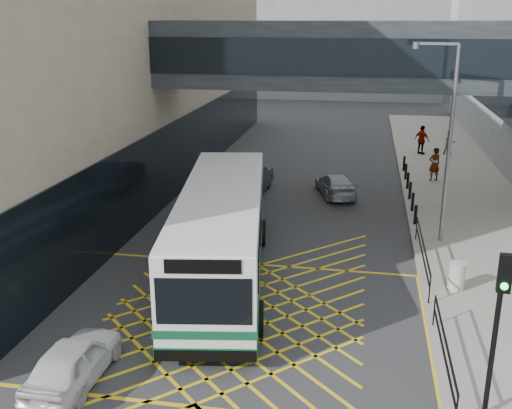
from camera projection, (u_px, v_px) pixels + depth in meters
The scene contains 17 objects.
ground at pixel (233, 320), 18.95m from camera, with size 120.00×120.00×0.00m, color #333335.
building_far at pixel (323, 18), 72.86m from camera, with size 28.00×16.00×18.00m, color gray.
skybridge at pixel (352, 55), 27.43m from camera, with size 20.00×4.10×3.00m.
pavement at pixel (462, 198), 31.44m from camera, with size 6.00×54.00×0.16m, color gray.
box_junction at pixel (233, 320), 18.94m from camera, with size 12.00×9.00×0.01m.
bus at pixel (222, 231), 21.45m from camera, with size 4.68×12.45×3.41m.
car_white at pixel (73, 360), 15.59m from camera, with size 1.61×3.94×1.25m, color silver.
car_dark at pixel (250, 180), 32.18m from camera, with size 1.98×5.07×1.59m, color black.
car_silver at pixel (336, 184), 31.92m from camera, with size 1.69×4.00×1.24m, color gray.
traffic_light at pixel (499, 313), 13.31m from camera, with size 0.30×0.49×4.18m.
street_lamp at pixel (446, 132), 23.88m from camera, with size 1.84×0.48×8.07m.
litter_bin at pixel (457, 276), 20.60m from camera, with size 0.56×0.56×0.97m, color #ADA89E.
kerb_railings at pixel (431, 286), 19.29m from camera, with size 0.05×12.54×1.00m.
bollards at pixel (409, 185), 31.76m from camera, with size 0.14×10.14×0.90m.
pedestrian_a at pixel (434, 164), 34.16m from camera, with size 0.76×0.54×1.90m, color gray.
pedestrian_b at pixel (450, 143), 40.64m from camera, with size 0.78×0.45×1.59m, color gray.
pedestrian_c at pixel (422, 140), 40.66m from camera, with size 1.16×0.56×1.96m, color gray.
Camera 1 is at (3.77, -16.55, 9.20)m, focal length 42.00 mm.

